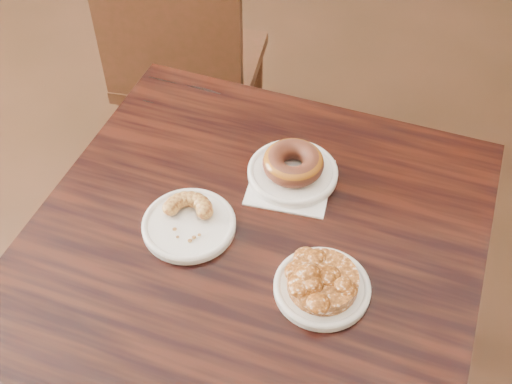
# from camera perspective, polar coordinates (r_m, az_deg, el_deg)

# --- Properties ---
(floor) EXTENTS (5.00, 5.00, 0.00)m
(floor) POSITION_cam_1_polar(r_m,az_deg,el_deg) (1.97, -5.47, -10.86)
(floor) COLOR black
(floor) RESTS_ON ground
(cafe_table) EXTENTS (0.97, 0.97, 0.75)m
(cafe_table) POSITION_cam_1_polar(r_m,az_deg,el_deg) (1.49, -0.19, -12.94)
(cafe_table) COLOR black
(cafe_table) RESTS_ON floor
(chair_far) EXTENTS (0.47, 0.47, 0.90)m
(chair_far) POSITION_cam_1_polar(r_m,az_deg,el_deg) (2.05, -5.67, 11.08)
(chair_far) COLOR black
(chair_far) RESTS_ON floor
(napkin) EXTENTS (0.17, 0.17, 0.00)m
(napkin) POSITION_cam_1_polar(r_m,az_deg,el_deg) (1.26, 3.07, 0.89)
(napkin) COLOR white
(napkin) RESTS_ON cafe_table
(plate_donut) EXTENTS (0.18, 0.18, 0.01)m
(plate_donut) POSITION_cam_1_polar(r_m,az_deg,el_deg) (1.27, 3.27, 1.74)
(plate_donut) COLOR white
(plate_donut) RESTS_ON napkin
(plate_cruller) EXTENTS (0.17, 0.17, 0.01)m
(plate_cruller) POSITION_cam_1_polar(r_m,az_deg,el_deg) (1.19, -5.98, -2.94)
(plate_cruller) COLOR white
(plate_cruller) RESTS_ON cafe_table
(plate_fritter) EXTENTS (0.17, 0.17, 0.01)m
(plate_fritter) POSITION_cam_1_polar(r_m,az_deg,el_deg) (1.11, 5.88, -8.47)
(plate_fritter) COLOR white
(plate_fritter) RESTS_ON cafe_table
(glazed_donut) EXTENTS (0.12, 0.12, 0.04)m
(glazed_donut) POSITION_cam_1_polar(r_m,az_deg,el_deg) (1.25, 3.33, 2.60)
(glazed_donut) COLOR #8B5714
(glazed_donut) RESTS_ON plate_donut
(apple_fritter) EXTENTS (0.16, 0.16, 0.04)m
(apple_fritter) POSITION_cam_1_polar(r_m,az_deg,el_deg) (1.09, 5.99, -7.72)
(apple_fritter) COLOR #431E07
(apple_fritter) RESTS_ON plate_fritter
(cruller_fragment) EXTENTS (0.11, 0.11, 0.03)m
(cruller_fragment) POSITION_cam_1_polar(r_m,az_deg,el_deg) (1.17, -6.06, -2.30)
(cruller_fragment) COLOR brown
(cruller_fragment) RESTS_ON plate_cruller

